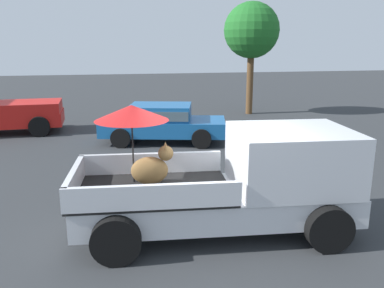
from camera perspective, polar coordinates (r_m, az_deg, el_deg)
The scene contains 4 objects.
ground_plane at distance 7.69m, azimuth 3.29°, elevation -12.13°, with size 80.00×80.00×0.00m, color #2D3033.
pickup_truck_main at distance 7.41m, azimuth 6.47°, elevation -5.02°, with size 5.19×2.60×2.33m.
parked_sedan_near at distance 14.12m, azimuth -4.25°, elevation 3.25°, with size 4.60×2.73×1.33m.
tree_by_lot at distance 19.92m, azimuth 8.49°, elevation 15.62°, with size 2.64×2.64×5.33m.
Camera 1 is at (-1.80, -6.66, 3.40)m, focal length 37.47 mm.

